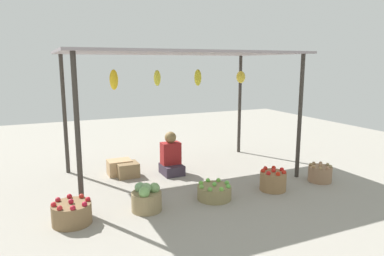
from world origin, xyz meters
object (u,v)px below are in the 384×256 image
vendor_person (171,158)px  basket_red_tomatoes (273,180)px  basket_potatoes (320,174)px  basket_red_apples (72,213)px  wooden_crate_near_vendor (128,170)px  basket_cabbages (146,199)px  wooden_crate_stacked_rear (120,167)px  basket_green_apples (214,192)px

vendor_person → basket_red_tomatoes: 1.88m
basket_potatoes → vendor_person: bearing=146.3°
basket_red_apples → wooden_crate_near_vendor: bearing=54.4°
basket_cabbages → wooden_crate_stacked_rear: (0.02, 1.73, -0.04)m
wooden_crate_near_vendor → wooden_crate_stacked_rear: (-0.10, 0.18, 0.01)m
wooden_crate_stacked_rear → wooden_crate_near_vendor: bearing=-59.8°
basket_red_apples → basket_potatoes: size_ratio=1.26×
basket_potatoes → wooden_crate_stacked_rear: bearing=149.5°
vendor_person → wooden_crate_stacked_rear: (-0.87, 0.34, -0.16)m
basket_red_tomatoes → wooden_crate_stacked_rear: size_ratio=1.00×
basket_cabbages → wooden_crate_near_vendor: 1.55m
basket_cabbages → basket_potatoes: size_ratio=1.06×
basket_potatoes → wooden_crate_near_vendor: 3.35m
vendor_person → basket_green_apples: size_ratio=1.54×
basket_cabbages → basket_potatoes: basket_cabbages is taller
basket_potatoes → basket_red_tomatoes: bearing=-179.5°
basket_green_apples → basket_cabbages: bearing=179.1°
basket_red_tomatoes → basket_potatoes: basket_red_tomatoes is taller
basket_green_apples → wooden_crate_near_vendor: size_ratio=1.38×
basket_red_apples → wooden_crate_stacked_rear: (1.00, 1.72, -0.00)m
basket_potatoes → wooden_crate_stacked_rear: size_ratio=0.94×
basket_cabbages → basket_green_apples: bearing=-0.9°
wooden_crate_near_vendor → wooden_crate_stacked_rear: bearing=120.2°
basket_cabbages → basket_red_tomatoes: (2.07, -0.07, -0.01)m
basket_red_apples → basket_cabbages: size_ratio=1.18×
basket_green_apples → wooden_crate_stacked_rear: (-1.02, 1.74, 0.03)m
basket_red_apples → basket_cabbages: basket_cabbages is taller
basket_red_tomatoes → wooden_crate_stacked_rear: 2.72m
basket_red_tomatoes → wooden_crate_near_vendor: (-1.95, 1.62, -0.03)m
basket_red_apples → basket_potatoes: (4.04, -0.07, -0.00)m
basket_red_tomatoes → basket_potatoes: 0.99m
basket_cabbages → basket_red_tomatoes: size_ratio=1.00×
basket_cabbages → basket_red_tomatoes: 2.07m
basket_red_tomatoes → basket_green_apples: bearing=177.0°
vendor_person → basket_potatoes: bearing=-33.7°
basket_red_tomatoes → basket_potatoes: (0.99, 0.01, -0.02)m
basket_cabbages → basket_red_apples: bearing=179.7°
basket_cabbages → basket_green_apples: size_ratio=0.82×
basket_potatoes → basket_red_apples: bearing=179.0°
basket_red_apples → basket_red_tomatoes: 3.05m
vendor_person → wooden_crate_stacked_rear: size_ratio=1.88×
basket_cabbages → wooden_crate_near_vendor: basket_cabbages is taller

